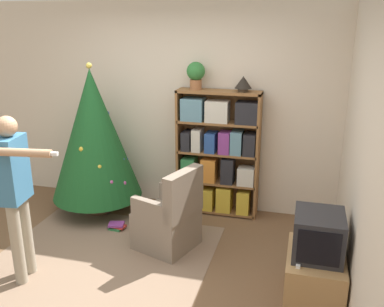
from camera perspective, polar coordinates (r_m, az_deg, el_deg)
The scene contains 14 objects.
ground_plane at distance 4.31m, azimuth -8.98°, elevation -16.37°, with size 14.00×14.00×0.00m, color brown.
wall_back at distance 5.50m, azimuth -1.50°, elevation 6.21°, with size 8.00×0.10×2.60m.
wall_right at distance 3.45m, azimuth 22.74°, elevation -2.35°, with size 0.10×8.00×2.60m.
area_rug at distance 4.65m, azimuth -12.00°, elevation -13.69°, with size 2.20×2.05×0.01m.
bookshelf at distance 5.30m, azimuth 3.43°, elevation -0.19°, with size 1.02×0.28×1.57m.
tv_stand at distance 4.06m, azimuth 15.97°, elevation -15.50°, with size 0.49×0.71×0.44m.
television at distance 3.85m, azimuth 16.50°, elevation -10.36°, with size 0.41×0.47×0.38m.
game_remote at distance 3.75m, azimuth 13.98°, elevation -14.08°, with size 0.04×0.12×0.02m.
christmas_tree at distance 5.40m, azimuth -12.94°, elevation 2.44°, with size 1.12×1.12×1.89m.
armchair at distance 4.64m, azimuth -3.02°, elevation -8.87°, with size 0.72×0.72×0.92m.
standing_person at distance 4.18m, azimuth -22.46°, elevation -4.09°, with size 0.67×0.47×1.59m.
potted_plant at distance 5.16m, azimuth 0.51°, elevation 10.60°, with size 0.22×0.22×0.33m.
table_lamp at distance 5.06m, azimuth 6.85°, elevation 9.32°, with size 0.20×0.20×0.18m.
book_pile_near_tree at distance 5.21m, azimuth -10.00°, elevation -9.51°, with size 0.22×0.18×0.07m.
Camera 1 is at (1.54, -3.23, 2.41)m, focal length 40.00 mm.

